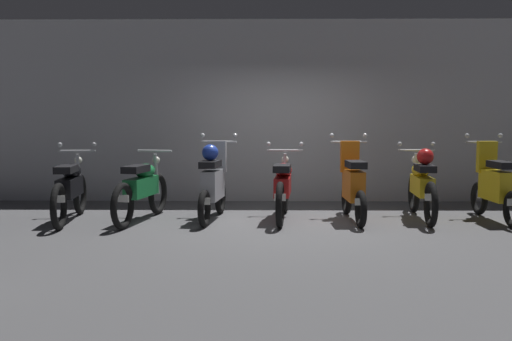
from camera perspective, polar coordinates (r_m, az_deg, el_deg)
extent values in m
plane|color=#4C4C4F|center=(8.41, 2.72, -5.24)|extent=(80.00, 80.00, 0.00)
cube|color=#ADADB2|center=(10.64, 2.32, 5.86)|extent=(16.00, 0.30, 3.29)
torus|color=black|center=(9.55, -17.04, -2.24)|extent=(0.15, 0.66, 0.65)
torus|color=black|center=(8.30, -18.95, -3.40)|extent=(0.15, 0.66, 0.65)
cube|color=black|center=(8.90, -17.96, -1.57)|extent=(0.30, 0.85, 0.28)
ellipsoid|color=black|center=(9.03, -17.78, -0.06)|extent=(0.30, 0.46, 0.22)
cube|color=black|center=(8.69, -18.29, 0.13)|extent=(0.29, 0.54, 0.10)
cylinder|color=#B7BABF|center=(9.38, -17.29, 1.86)|extent=(0.56, 0.09, 0.04)
sphere|color=#B7BABF|center=(9.44, -18.84, 2.44)|extent=(0.07, 0.07, 0.07)
sphere|color=#B7BABF|center=(9.33, -15.74, 2.50)|extent=(0.07, 0.07, 0.07)
cylinder|color=#B7BABF|center=(9.46, -17.16, -0.36)|extent=(0.07, 0.16, 0.65)
sphere|color=silver|center=(9.44, -17.19, 0.97)|extent=(0.12, 0.12, 0.12)
cube|color=white|center=(8.31, -18.93, -2.69)|extent=(0.16, 0.03, 0.10)
torus|color=black|center=(9.28, -9.69, -2.29)|extent=(0.21, 0.66, 0.65)
torus|color=black|center=(8.10, -13.07, -3.45)|extent=(0.21, 0.66, 0.65)
cube|color=#197238|center=(8.66, -11.29, -1.59)|extent=(0.38, 0.86, 0.28)
ellipsoid|color=#197238|center=(8.78, -10.91, -0.05)|extent=(0.34, 0.48, 0.22)
cube|color=black|center=(8.47, -11.81, 0.15)|extent=(0.34, 0.56, 0.10)
cylinder|color=#B7BABF|center=(9.12, -10.00, 1.93)|extent=(0.56, 0.14, 0.04)
cylinder|color=#B7BABF|center=(9.20, -9.84, -0.35)|extent=(0.09, 0.17, 0.65)
sphere|color=silver|center=(9.18, -9.86, 1.01)|extent=(0.12, 0.12, 0.12)
cube|color=white|center=(8.11, -13.01, -2.73)|extent=(0.16, 0.04, 0.10)
torus|color=black|center=(9.21, -3.55, -2.66)|extent=(0.15, 0.54, 0.53)
torus|color=black|center=(8.09, -5.14, -3.77)|extent=(0.15, 0.54, 0.53)
cube|color=#9EA0A8|center=(8.61, -4.31, -1.41)|extent=(0.31, 0.76, 0.44)
cube|color=#9EA0A8|center=(8.91, -3.86, 1.40)|extent=(0.29, 0.15, 0.48)
cube|color=black|center=(8.43, -4.55, 0.63)|extent=(0.30, 0.55, 0.10)
cylinder|color=#B7BABF|center=(9.04, -3.69, 2.85)|extent=(0.56, 0.10, 0.04)
sphere|color=#B7BABF|center=(9.09, -5.31, 3.49)|extent=(0.07, 0.07, 0.07)
sphere|color=#B7BABF|center=(8.98, -2.07, 3.49)|extent=(0.07, 0.07, 0.07)
cylinder|color=#B7BABF|center=(9.11, -3.62, -0.09)|extent=(0.07, 0.15, 0.85)
sphere|color=silver|center=(9.09, -3.63, 1.92)|extent=(0.12, 0.12, 0.12)
cube|color=white|center=(8.10, -5.11, -3.05)|extent=(0.16, 0.03, 0.10)
sphere|color=#1E389E|center=(8.41, -4.56, 1.78)|extent=(0.24, 0.24, 0.24)
torus|color=black|center=(9.30, 2.89, -2.20)|extent=(0.15, 0.66, 0.65)
torus|color=black|center=(8.02, 2.39, -3.41)|extent=(0.15, 0.66, 0.65)
cube|color=red|center=(8.64, 2.66, -1.51)|extent=(0.29, 0.85, 0.28)
ellipsoid|color=red|center=(8.77, 2.73, 0.04)|extent=(0.30, 0.46, 0.22)
cube|color=black|center=(8.43, 2.60, 0.23)|extent=(0.29, 0.54, 0.10)
cylinder|color=#B7BABF|center=(9.14, 2.87, 2.01)|extent=(0.56, 0.09, 0.04)
sphere|color=#B7BABF|center=(9.15, 1.25, 2.64)|extent=(0.07, 0.07, 0.07)
sphere|color=#B7BABF|center=(9.12, 4.51, 2.62)|extent=(0.07, 0.07, 0.07)
cylinder|color=#B7BABF|center=(9.22, 2.88, -0.27)|extent=(0.07, 0.16, 0.65)
sphere|color=silver|center=(9.20, 2.89, 1.09)|extent=(0.12, 0.12, 0.12)
cube|color=white|center=(8.03, 2.40, -2.67)|extent=(0.16, 0.03, 0.10)
torus|color=black|center=(9.25, 8.95, -2.68)|extent=(0.10, 0.53, 0.53)
torus|color=black|center=(8.13, 10.33, -3.79)|extent=(0.10, 0.53, 0.53)
cube|color=orange|center=(8.66, 9.63, -1.43)|extent=(0.24, 0.74, 0.44)
cube|color=orange|center=(8.96, 9.26, 1.37)|extent=(0.28, 0.13, 0.48)
cube|color=black|center=(8.47, 9.86, 0.59)|extent=(0.25, 0.53, 0.10)
cylinder|color=#B7BABF|center=(9.08, 9.13, 2.81)|extent=(0.56, 0.05, 0.04)
sphere|color=#B7BABF|center=(9.04, 7.51, 3.45)|extent=(0.07, 0.07, 0.07)
sphere|color=#B7BABF|center=(9.13, 10.75, 3.43)|extent=(0.07, 0.07, 0.07)
cylinder|color=#B7BABF|center=(9.16, 9.04, -0.12)|extent=(0.06, 0.15, 0.85)
sphere|color=silver|center=(9.13, 9.07, 1.88)|extent=(0.12, 0.12, 0.12)
cube|color=white|center=(8.14, 10.31, -3.07)|extent=(0.16, 0.02, 0.10)
torus|color=black|center=(9.65, 15.37, -2.12)|extent=(0.14, 0.66, 0.65)
torus|color=black|center=(8.38, 16.92, -3.25)|extent=(0.14, 0.66, 0.65)
cube|color=gold|center=(8.99, 16.12, -1.45)|extent=(0.28, 0.85, 0.28)
ellipsoid|color=gold|center=(9.12, 15.97, 0.04)|extent=(0.29, 0.46, 0.22)
cube|color=black|center=(8.79, 16.39, 0.23)|extent=(0.28, 0.54, 0.10)
cylinder|color=#B7BABF|center=(9.48, 15.58, 1.94)|extent=(0.56, 0.08, 0.04)
sphere|color=#B7BABF|center=(9.44, 14.04, 2.57)|extent=(0.07, 0.07, 0.07)
sphere|color=#B7BABF|center=(9.53, 17.13, 2.52)|extent=(0.07, 0.07, 0.07)
cylinder|color=#B7BABF|center=(9.56, 15.47, -0.26)|extent=(0.07, 0.16, 0.65)
sphere|color=silver|center=(9.54, 15.50, 1.06)|extent=(0.12, 0.12, 0.12)
cube|color=white|center=(8.39, 16.90, -2.55)|extent=(0.16, 0.02, 0.10)
sphere|color=red|center=(8.77, 16.42, 1.34)|extent=(0.24, 0.24, 0.24)
torus|color=black|center=(9.75, 21.21, -2.57)|extent=(0.11, 0.53, 0.53)
cube|color=gold|center=(9.20, 22.65, -1.37)|extent=(0.25, 0.74, 0.44)
cube|color=gold|center=(9.48, 21.88, 1.27)|extent=(0.28, 0.13, 0.48)
cube|color=black|center=(9.02, 23.14, 0.53)|extent=(0.26, 0.53, 0.10)
cylinder|color=#B7BABF|center=(9.59, 21.60, 2.64)|extent=(0.56, 0.06, 0.04)
sphere|color=#B7BABF|center=(9.49, 20.18, 3.26)|extent=(0.07, 0.07, 0.07)
sphere|color=#B7BABF|center=(9.69, 23.04, 3.20)|extent=(0.07, 0.07, 0.07)
cylinder|color=#B7BABF|center=(9.67, 21.40, -0.13)|extent=(0.06, 0.15, 0.85)
sphere|color=silver|center=(9.64, 21.47, 1.76)|extent=(0.12, 0.12, 0.12)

